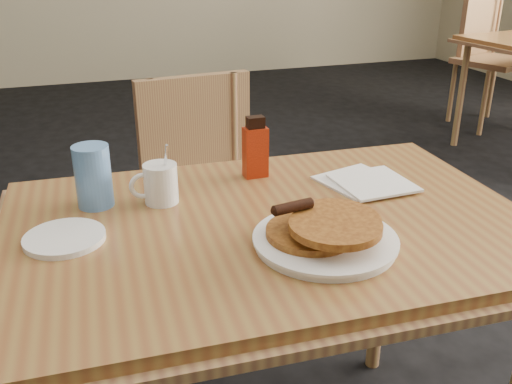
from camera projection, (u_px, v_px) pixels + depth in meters
main_table at (270, 238)px, 1.23m from camera, size 1.18×0.83×0.75m
chair_main_far at (203, 185)px, 1.96m from camera, size 0.44×0.44×0.88m
chair_neighbor_far at (487, 43)px, 4.24m from camera, size 0.58×0.60×1.01m
pancake_plate at (326, 234)px, 1.10m from camera, size 0.28×0.28×0.08m
coffee_mug at (160, 183)px, 1.27m from camera, size 0.11×0.08×0.14m
syrup_bottle at (255, 149)px, 1.41m from camera, size 0.06×0.04×0.15m
napkin_stack at (366, 182)px, 1.38m from camera, size 0.21×0.22×0.01m
blue_tumbler at (93, 176)px, 1.25m from camera, size 0.09×0.09×0.14m
side_saucer at (65, 238)px, 1.12m from camera, size 0.17×0.17×0.01m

